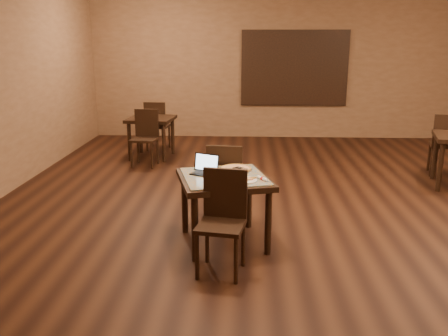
{
  "coord_description": "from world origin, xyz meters",
  "views": [
    {
      "loc": [
        -0.56,
        -5.75,
        2.16
      ],
      "look_at": [
        -0.78,
        -0.93,
        0.85
      ],
      "focal_mm": 38.0,
      "sensor_mm": 36.0,
      "label": 1
    }
  ],
  "objects_px": {
    "other_table_a_chair_far": "(446,141)",
    "laptop": "(206,168)",
    "other_table_b_chair_far": "(156,123)",
    "chair_main_far": "(226,179)",
    "other_table_b": "(151,124)",
    "other_table_b_chair_near": "(145,134)",
    "tiled_table": "(224,185)",
    "chair_main_near": "(223,215)",
    "pizza_pan": "(236,170)"
  },
  "relations": [
    {
      "from": "laptop",
      "to": "other_table_b",
      "type": "distance_m",
      "value": 4.0
    },
    {
      "from": "laptop",
      "to": "other_table_b",
      "type": "relative_size",
      "value": 0.4
    },
    {
      "from": "other_table_b_chair_far",
      "to": "laptop",
      "type": "bearing_deg",
      "value": 112.93
    },
    {
      "from": "tiled_table",
      "to": "laptop",
      "type": "bearing_deg",
      "value": 139.34
    },
    {
      "from": "other_table_a_chair_far",
      "to": "chair_main_near",
      "type": "bearing_deg",
      "value": 59.49
    },
    {
      "from": "chair_main_far",
      "to": "other_table_b_chair_near",
      "type": "height_order",
      "value": "other_table_b_chair_near"
    },
    {
      "from": "other_table_a_chair_far",
      "to": "other_table_b_chair_far",
      "type": "relative_size",
      "value": 1.04
    },
    {
      "from": "other_table_a_chair_far",
      "to": "other_table_b",
      "type": "distance_m",
      "value": 5.11
    },
    {
      "from": "tiled_table",
      "to": "other_table_b",
      "type": "distance_m",
      "value": 4.16
    },
    {
      "from": "tiled_table",
      "to": "other_table_b_chair_far",
      "type": "bearing_deg",
      "value": 94.48
    },
    {
      "from": "tiled_table",
      "to": "chair_main_near",
      "type": "relative_size",
      "value": 1.14
    },
    {
      "from": "pizza_pan",
      "to": "other_table_b_chair_far",
      "type": "xyz_separation_m",
      "value": [
        -1.68,
        4.2,
        -0.21
      ]
    },
    {
      "from": "chair_main_near",
      "to": "chair_main_far",
      "type": "xyz_separation_m",
      "value": [
        -0.03,
        1.23,
        -0.0
      ]
    },
    {
      "from": "laptop",
      "to": "other_table_a_chair_far",
      "type": "height_order",
      "value": "other_table_a_chair_far"
    },
    {
      "from": "other_table_b_chair_far",
      "to": "chair_main_near",
      "type": "bearing_deg",
      "value": 112.85
    },
    {
      "from": "other_table_a_chair_far",
      "to": "other_table_b_chair_near",
      "type": "relative_size",
      "value": 1.04
    },
    {
      "from": "chair_main_near",
      "to": "other_table_a_chair_far",
      "type": "height_order",
      "value": "other_table_a_chair_far"
    },
    {
      "from": "chair_main_far",
      "to": "chair_main_near",
      "type": "bearing_deg",
      "value": 98.03
    },
    {
      "from": "chair_main_far",
      "to": "other_table_b_chair_near",
      "type": "xyz_separation_m",
      "value": [
        -1.53,
        2.68,
        0.0
      ]
    },
    {
      "from": "laptop",
      "to": "other_table_b_chair_near",
      "type": "xyz_separation_m",
      "value": [
        -1.34,
        3.19,
        -0.26
      ]
    },
    {
      "from": "pizza_pan",
      "to": "other_table_b_chair_far",
      "type": "distance_m",
      "value": 4.52
    },
    {
      "from": "other_table_a_chair_far",
      "to": "laptop",
      "type": "bearing_deg",
      "value": 51.19
    },
    {
      "from": "laptop",
      "to": "other_table_b_chair_far",
      "type": "relative_size",
      "value": 0.36
    },
    {
      "from": "other_table_a_chair_far",
      "to": "other_table_b_chair_far",
      "type": "xyz_separation_m",
      "value": [
        -5.01,
        1.63,
        -0.02
      ]
    },
    {
      "from": "pizza_pan",
      "to": "other_table_b",
      "type": "bearing_deg",
      "value": 114.72
    },
    {
      "from": "chair_main_near",
      "to": "other_table_b_chair_far",
      "type": "distance_m",
      "value": 5.29
    },
    {
      "from": "laptop",
      "to": "chair_main_near",
      "type": "bearing_deg",
      "value": -48.43
    },
    {
      "from": "other_table_b",
      "to": "tiled_table",
      "type": "bearing_deg",
      "value": -62.59
    },
    {
      "from": "chair_main_far",
      "to": "other_table_a_chair_far",
      "type": "distance_m",
      "value": 4.1
    },
    {
      "from": "chair_main_near",
      "to": "laptop",
      "type": "distance_m",
      "value": 0.79
    },
    {
      "from": "laptop",
      "to": "other_table_b_chair_far",
      "type": "height_order",
      "value": "other_table_b_chair_far"
    },
    {
      "from": "chair_main_far",
      "to": "pizza_pan",
      "type": "bearing_deg",
      "value": 116.0
    },
    {
      "from": "tiled_table",
      "to": "other_table_a_chair_far",
      "type": "bearing_deg",
      "value": 24.31
    },
    {
      "from": "chair_main_near",
      "to": "other_table_b_chair_near",
      "type": "distance_m",
      "value": 4.2
    },
    {
      "from": "other_table_b",
      "to": "other_table_b_chair_far",
      "type": "height_order",
      "value": "other_table_b_chair_far"
    },
    {
      "from": "chair_main_near",
      "to": "pizza_pan",
      "type": "height_order",
      "value": "chair_main_near"
    },
    {
      "from": "chair_main_near",
      "to": "chair_main_far",
      "type": "height_order",
      "value": "chair_main_near"
    },
    {
      "from": "other_table_a_chair_far",
      "to": "pizza_pan",
      "type": "bearing_deg",
      "value": 52.23
    },
    {
      "from": "other_table_a_chair_far",
      "to": "other_table_b",
      "type": "relative_size",
      "value": 1.16
    },
    {
      "from": "other_table_b",
      "to": "other_table_b_chair_far",
      "type": "xyz_separation_m",
      "value": [
        -0.01,
        0.57,
        -0.08
      ]
    },
    {
      "from": "other_table_b_chair_far",
      "to": "other_table_b",
      "type": "bearing_deg",
      "value": 96.41
    },
    {
      "from": "laptop",
      "to": "other_table_a_chair_far",
      "type": "xyz_separation_m",
      "value": [
        3.65,
        2.71,
        -0.24
      ]
    },
    {
      "from": "other_table_a_chair_far",
      "to": "other_table_b_chair_near",
      "type": "xyz_separation_m",
      "value": [
        -4.99,
        0.48,
        -0.02
      ]
    },
    {
      "from": "pizza_pan",
      "to": "other_table_a_chair_far",
      "type": "height_order",
      "value": "other_table_a_chair_far"
    },
    {
      "from": "chair_main_near",
      "to": "other_table_b_chair_near",
      "type": "bearing_deg",
      "value": 121.77
    },
    {
      "from": "other_table_b",
      "to": "other_table_b_chair_far",
      "type": "distance_m",
      "value": 0.58
    },
    {
      "from": "chair_main_far",
      "to": "other_table_b",
      "type": "distance_m",
      "value": 3.59
    },
    {
      "from": "other_table_b",
      "to": "other_table_b_chair_near",
      "type": "distance_m",
      "value": 0.58
    },
    {
      "from": "pizza_pan",
      "to": "other_table_b_chair_far",
      "type": "bearing_deg",
      "value": 111.78
    },
    {
      "from": "pizza_pan",
      "to": "other_table_a_chair_far",
      "type": "distance_m",
      "value": 4.21
    }
  ]
}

